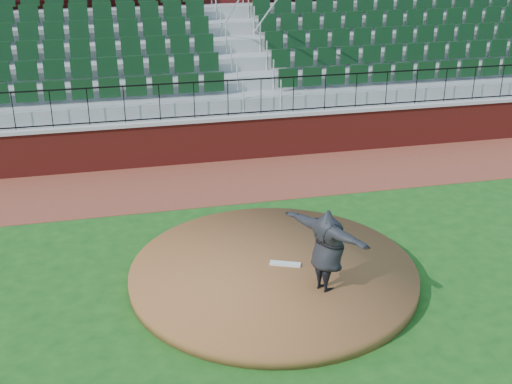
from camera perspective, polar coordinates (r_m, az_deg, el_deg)
ground at (r=12.61m, az=1.56°, el=-8.07°), size 90.00×90.00×0.00m
warning_track at (r=17.34m, az=-2.92°, el=1.02°), size 34.00×3.20×0.01m
field_wall at (r=18.61m, az=-3.85°, el=4.53°), size 34.00×0.35×1.20m
wall_cap at (r=18.42m, az=-3.90°, el=6.44°), size 34.00×0.45×0.10m
wall_railing at (r=18.27m, az=-3.95°, el=8.09°), size 34.00×0.05×1.00m
seating_stands at (r=20.77m, az=-5.24°, el=11.32°), size 34.00×5.10×4.60m
concourse_wall at (r=23.42m, az=-6.30°, el=13.75°), size 34.00×0.50×5.50m
pitchers_mound at (r=12.72m, az=1.52°, el=-7.12°), size 5.54×5.54×0.25m
pitching_rubber at (r=12.76m, az=2.57°, el=-6.30°), size 0.61×0.37×0.04m
pitcher at (r=11.68m, az=6.26°, el=-5.08°), size 1.41×1.96×1.58m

